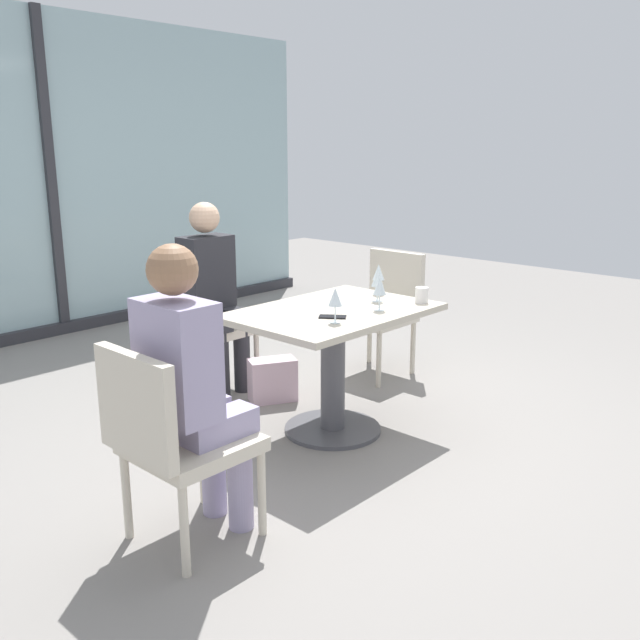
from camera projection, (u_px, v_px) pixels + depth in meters
ground_plane at (333, 431)px, 4.01m from camera, size 12.00×12.00×0.00m
window_wall_backdrop at (51, 194)px, 5.80m from camera, size 5.63×0.10×2.70m
dining_table_main at (333, 346)px, 3.88m from camera, size 1.12×0.78×0.73m
chair_near_window at (204, 315)px, 4.65m from camera, size 0.46×0.51×0.87m
chair_side_end at (171, 435)px, 2.74m from camera, size 0.50×0.46×0.87m
chair_far_right at (383, 305)px, 4.94m from camera, size 0.50×0.46×0.87m
person_near_window at (213, 288)px, 4.53m from camera, size 0.34×0.39×1.26m
person_side_end at (191, 380)px, 2.77m from camera, size 0.39×0.34×1.26m
wine_glass_0 at (379, 273)px, 4.18m from camera, size 0.07×0.07×0.18m
wine_glass_1 at (378, 279)px, 3.98m from camera, size 0.07×0.07×0.18m
wine_glass_2 at (335, 298)px, 3.50m from camera, size 0.07×0.07×0.18m
wine_glass_3 at (380, 287)px, 3.77m from camera, size 0.07×0.07×0.18m
coffee_cup at (422, 295)px, 3.97m from camera, size 0.08×0.08×0.09m
cell_phone_on_table at (333, 317)px, 3.64m from camera, size 0.14×0.16×0.01m
handbag_0 at (273, 380)px, 4.45m from camera, size 0.34×0.28×0.28m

